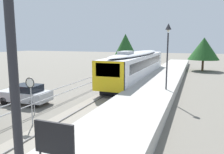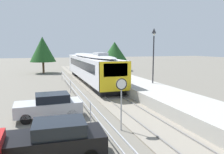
{
  "view_description": "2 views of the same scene",
  "coord_description": "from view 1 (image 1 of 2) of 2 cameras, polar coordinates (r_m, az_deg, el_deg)",
  "views": [
    {
      "loc": [
        6.69,
        0.5,
        4.77
      ],
      "look_at": [
        0.0,
        18.01,
        1.8
      ],
      "focal_mm": 35.32,
      "sensor_mm": 36.0,
      "label": 1
    },
    {
      "loc": [
        -5.92,
        -0.06,
        4.35
      ],
      "look_at": [
        0.0,
        18.01,
        1.8
      ],
      "focal_mm": 34.74,
      "sensor_mm": 36.0,
      "label": 2
    }
  ],
  "objects": [
    {
      "name": "tree_behind_carpark",
      "position": [
        40.94,
        3.5,
        8.08
      ],
      "size": [
        4.41,
        4.41,
        6.29
      ],
      "color": "brown",
      "rests_on": "ground"
    },
    {
      "name": "speed_limit_sign",
      "position": [
        13.36,
        -20.37,
        -2.99
      ],
      "size": [
        0.61,
        0.1,
        2.81
      ],
      "color": "#9EA0A5",
      "rests_on": "ground"
    },
    {
      "name": "commuter_train",
      "position": [
        27.18,
        6.57,
        3.41
      ],
      "size": [
        2.82,
        19.65,
        3.74
      ],
      "color": "silver",
      "rests_on": "track_rails"
    },
    {
      "name": "carpark_fence",
      "position": [
        15.71,
        -19.54,
        -5.76
      ],
      "size": [
        0.06,
        36.06,
        1.25
      ],
      "color": "#9EA0A5",
      "rests_on": "ground"
    },
    {
      "name": "track_rails",
      "position": [
        23.01,
        3.55,
        -2.89
      ],
      "size": [
        3.2,
        60.0,
        0.14
      ],
      "color": "gray",
      "rests_on": "ground"
    },
    {
      "name": "platform_notice_board",
      "position": [
        6.26,
        -14.73,
        -15.66
      ],
      "size": [
        1.2,
        0.08,
        1.8
      ],
      "color": "#232328",
      "rests_on": "station_platform"
    },
    {
      "name": "parked_hatchback_silver",
      "position": [
        18.41,
        -21.5,
        -4.12
      ],
      "size": [
        4.06,
        1.9,
        1.53
      ],
      "color": "#B7BABF",
      "rests_on": "ground"
    },
    {
      "name": "platform_lamp_mid_platform",
      "position": [
        18.42,
        14.24,
        8.27
      ],
      "size": [
        0.34,
        0.34,
        5.35
      ],
      "color": "#232328",
      "rests_on": "station_platform"
    },
    {
      "name": "tree_behind_station_far",
      "position": [
        39.72,
        22.66,
        6.79
      ],
      "size": [
        5.02,
        5.02,
        5.55
      ],
      "color": "brown",
      "rests_on": "ground"
    },
    {
      "name": "platform_lamp_near_end",
      "position": [
        3.08,
        -24.45,
        5.46
      ],
      "size": [
        0.34,
        0.34,
        5.35
      ],
      "color": "#232328",
      "rests_on": "station_platform"
    },
    {
      "name": "ground_plane",
      "position": [
        24.06,
        -3.29,
        -2.45
      ],
      "size": [
        160.0,
        160.0,
        0.0
      ],
      "primitive_type": "plane",
      "color": "#6B665B"
    },
    {
      "name": "station_platform",
      "position": [
        22.19,
        11.6,
        -2.41
      ],
      "size": [
        3.9,
        60.0,
        0.9
      ],
      "primitive_type": "cube",
      "color": "#A8A59E",
      "rests_on": "ground"
    }
  ]
}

